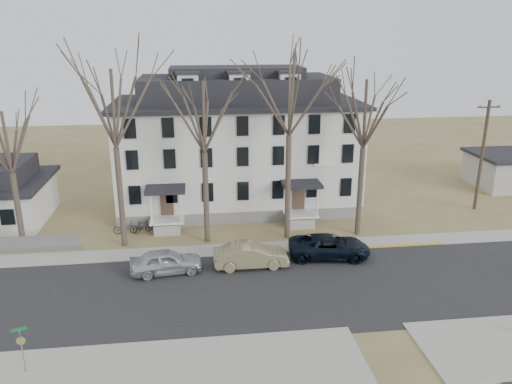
{
  "coord_description": "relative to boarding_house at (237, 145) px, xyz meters",
  "views": [
    {
      "loc": [
        -5.61,
        -24.47,
        14.98
      ],
      "look_at": [
        -1.46,
        9.0,
        3.97
      ],
      "focal_mm": 35.0,
      "sensor_mm": 36.0,
      "label": 1
    }
  ],
  "objects": [
    {
      "name": "main_road",
      "position": [
        2.0,
        -15.95,
        -5.38
      ],
      "size": [
        120.0,
        10.0,
        0.04
      ],
      "primitive_type": "cube",
      "color": "#27272A",
      "rests_on": "ground"
    },
    {
      "name": "tree_center",
      "position": [
        3.0,
        -8.15,
        5.71
      ],
      "size": [
        9.0,
        9.0,
        14.7
      ],
      "color": "#473B31",
      "rests_on": "ground"
    },
    {
      "name": "tree_bungalow",
      "position": [
        -16.0,
        -8.15,
        2.74
      ],
      "size": [
        6.6,
        6.6,
        10.78
      ],
      "color": "#473B31",
      "rests_on": "ground"
    },
    {
      "name": "far_sidewalk",
      "position": [
        2.0,
        -9.95,
        -5.38
      ],
      "size": [
        120.0,
        2.0,
        0.08
      ],
      "primitive_type": "cube",
      "color": "#A09F97",
      "rests_on": "ground"
    },
    {
      "name": "car_silver",
      "position": [
        -5.76,
        -12.93,
        -4.6
      ],
      "size": [
        4.77,
        2.38,
        1.56
      ],
      "primitive_type": "imported",
      "rotation": [
        0.0,
        0.0,
        1.69
      ],
      "color": "#B7B9BF",
      "rests_on": "ground"
    },
    {
      "name": "boarding_house",
      "position": [
        0.0,
        0.0,
        0.0
      ],
      "size": [
        20.8,
        12.36,
        12.05
      ],
      "color": "slate",
      "rests_on": "ground"
    },
    {
      "name": "yellow_curb",
      "position": [
        7.0,
        -10.85,
        -5.38
      ],
      "size": [
        14.0,
        0.25,
        0.06
      ],
      "primitive_type": "cube",
      "color": "gold",
      "rests_on": "ground"
    },
    {
      "name": "bicycle_left",
      "position": [
        -9.19,
        -5.99,
        -4.91
      ],
      "size": [
        1.83,
        0.72,
        0.95
      ],
      "primitive_type": "imported",
      "rotation": [
        0.0,
        0.0,
        1.62
      ],
      "color": "black",
      "rests_on": "ground"
    },
    {
      "name": "car_tan",
      "position": [
        -0.26,
        -12.73,
        -4.58
      ],
      "size": [
        4.9,
        1.75,
        1.61
      ],
      "primitive_type": "imported",
      "rotation": [
        0.0,
        0.0,
        1.58
      ],
      "color": "#857F5A",
      "rests_on": "ground"
    },
    {
      "name": "street_sign",
      "position": [
        -11.72,
        -22.11,
        -3.78
      ],
      "size": [
        0.67,
        0.67,
        2.37
      ],
      "rotation": [
        0.0,
        0.0,
        0.34
      ],
      "color": "gray",
      "rests_on": "ground"
    },
    {
      "name": "tree_mid_right",
      "position": [
        8.5,
        -8.15,
        4.22
      ],
      "size": [
        7.8,
        7.8,
        12.74
      ],
      "color": "#473B31",
      "rests_on": "ground"
    },
    {
      "name": "ground",
      "position": [
        2.0,
        -17.95,
        -5.38
      ],
      "size": [
        120.0,
        120.0,
        0.0
      ],
      "primitive_type": "plane",
      "color": "olive",
      "rests_on": "ground"
    },
    {
      "name": "near_sidewalk_left",
      "position": [
        -6.0,
        -22.95,
        -5.38
      ],
      "size": [
        20.0,
        5.0,
        0.08
      ],
      "primitive_type": "cube",
      "color": "#A09F97",
      "rests_on": "ground"
    },
    {
      "name": "tree_far_left",
      "position": [
        -9.0,
        -8.15,
        4.96
      ],
      "size": [
        8.4,
        8.4,
        13.72
      ],
      "color": "#473B31",
      "rests_on": "ground"
    },
    {
      "name": "utility_pole_far",
      "position": [
        20.5,
        -3.95,
        -0.47
      ],
      "size": [
        2.0,
        0.28,
        9.5
      ],
      "color": "#3D3023",
      "rests_on": "ground"
    },
    {
      "name": "car_navy",
      "position": [
        5.24,
        -11.93,
        -4.6
      ],
      "size": [
        5.85,
        3.23,
        1.55
      ],
      "primitive_type": "imported",
      "rotation": [
        0.0,
        0.0,
        1.45
      ],
      "color": "black",
      "rests_on": "ground"
    },
    {
      "name": "tree_mid_left",
      "position": [
        -3.0,
        -8.15,
        4.22
      ],
      "size": [
        7.8,
        7.8,
        12.74
      ],
      "color": "#473B31",
      "rests_on": "ground"
    },
    {
      "name": "bicycle_right",
      "position": [
        -7.89,
        -6.0,
        -4.89
      ],
      "size": [
        1.67,
        1.13,
        0.98
      ],
      "primitive_type": "imported",
      "rotation": [
        0.0,
        0.0,
        2.02
      ],
      "color": "black",
      "rests_on": "ground"
    }
  ]
}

